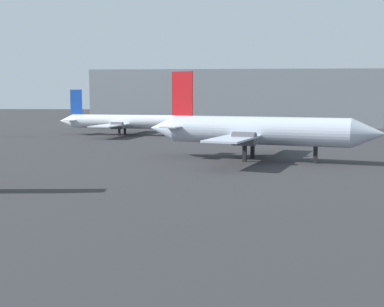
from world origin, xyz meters
name	(u,v)px	position (x,y,z in m)	size (l,w,h in m)	color
airplane_on_taxiway	(256,131)	(0.83, 48.41, 3.62)	(28.70, 22.48, 10.92)	#B2BCCC
airplane_distant	(126,122)	(-22.83, 86.29, 2.75)	(30.02, 24.05, 9.22)	silver
terminal_building	(234,99)	(-0.59, 123.11, 7.31)	(73.27, 24.02, 14.62)	#999EA3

